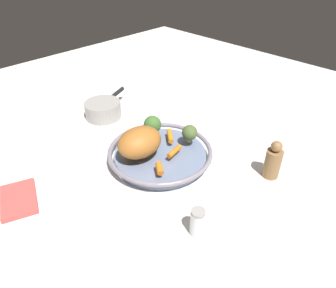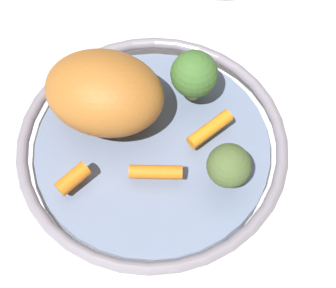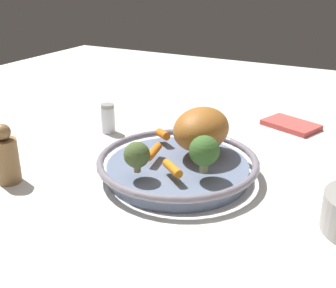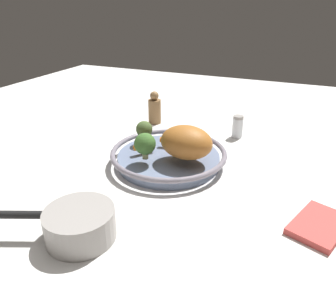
# 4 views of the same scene
# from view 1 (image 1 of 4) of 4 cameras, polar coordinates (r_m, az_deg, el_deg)

# --- Properties ---
(ground_plane) EXTENTS (2.34, 2.34, 0.00)m
(ground_plane) POSITION_cam_1_polar(r_m,az_deg,el_deg) (1.01, -1.42, -2.94)
(ground_plane) COLOR silver
(serving_bowl) EXTENTS (0.33, 0.33, 0.04)m
(serving_bowl) POSITION_cam_1_polar(r_m,az_deg,el_deg) (0.99, -1.43, -1.89)
(serving_bowl) COLOR slate
(serving_bowl) RESTS_ON ground_plane
(roast_chicken_piece) EXTENTS (0.12, 0.15, 0.09)m
(roast_chicken_piece) POSITION_cam_1_polar(r_m,az_deg,el_deg) (0.93, -5.22, 0.32)
(roast_chicken_piece) COLOR #AA6528
(roast_chicken_piece) RESTS_ON serving_bowl
(baby_carrot_center) EXTENTS (0.06, 0.05, 0.02)m
(baby_carrot_center) POSITION_cam_1_polar(r_m,az_deg,el_deg) (1.03, 0.37, 1.49)
(baby_carrot_center) COLOR orange
(baby_carrot_center) RESTS_ON serving_bowl
(baby_carrot_left) EXTENTS (0.04, 0.04, 0.02)m
(baby_carrot_left) POSITION_cam_1_polar(r_m,az_deg,el_deg) (0.89, -1.58, -4.49)
(baby_carrot_left) COLOR orange
(baby_carrot_left) RESTS_ON serving_bowl
(baby_carrot_right) EXTENTS (0.03, 0.06, 0.02)m
(baby_carrot_right) POSITION_cam_1_polar(r_m,az_deg,el_deg) (0.96, 1.18, -1.36)
(baby_carrot_right) COLOR orange
(baby_carrot_right) RESTS_ON serving_bowl
(broccoli_floret_small) EXTENTS (0.06, 0.06, 0.07)m
(broccoli_floret_small) POSITION_cam_1_polar(r_m,az_deg,el_deg) (1.02, -2.86, 3.55)
(broccoli_floret_small) COLOR tan
(broccoli_floret_small) RESTS_ON serving_bowl
(broccoli_floret_mid) EXTENTS (0.05, 0.05, 0.06)m
(broccoli_floret_mid) POSITION_cam_1_polar(r_m,az_deg,el_deg) (1.00, 3.99, 2.06)
(broccoli_floret_mid) COLOR tan
(broccoli_floret_mid) RESTS_ON serving_bowl
(salt_shaker) EXTENTS (0.04, 0.04, 0.08)m
(salt_shaker) POSITION_cam_1_polar(r_m,az_deg,el_deg) (0.77, 5.42, -14.09)
(salt_shaker) COLOR silver
(salt_shaker) RESTS_ON ground_plane
(pepper_mill) EXTENTS (0.05, 0.05, 0.12)m
(pepper_mill) POSITION_cam_1_polar(r_m,az_deg,el_deg) (0.96, 18.69, -3.02)
(pepper_mill) COLOR olive
(pepper_mill) RESTS_ON ground_plane
(saucepan) EXTENTS (0.14, 0.22, 0.06)m
(saucepan) POSITION_cam_1_polar(r_m,az_deg,el_deg) (1.25, -11.77, 6.22)
(saucepan) COLOR #9E9993
(saucepan) RESTS_ON ground_plane
(dish_towel) EXTENTS (0.16, 0.13, 0.01)m
(dish_towel) POSITION_cam_1_polar(r_m,az_deg,el_deg) (0.95, -25.66, -9.11)
(dish_towel) COLOR #D14C47
(dish_towel) RESTS_ON ground_plane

